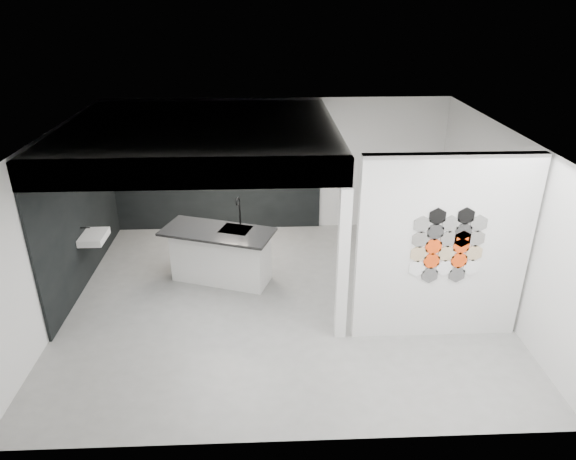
% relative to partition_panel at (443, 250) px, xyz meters
% --- Properties ---
extents(floor, '(7.00, 6.00, 0.01)m').
position_rel_partition_panel_xyz_m(floor, '(-2.23, 1.00, -1.40)').
color(floor, gray).
extents(partition_panel, '(2.45, 0.15, 2.80)m').
position_rel_partition_panel_xyz_m(partition_panel, '(0.00, 0.00, 0.00)').
color(partition_panel, silver).
rests_on(partition_panel, floor).
extents(bay_clad_back, '(4.40, 0.04, 2.35)m').
position_rel_partition_panel_xyz_m(bay_clad_back, '(-3.52, 3.97, -0.22)').
color(bay_clad_back, black).
rests_on(bay_clad_back, floor).
extents(bay_clad_left, '(0.04, 4.00, 2.35)m').
position_rel_partition_panel_xyz_m(bay_clad_left, '(-5.70, 2.00, -0.22)').
color(bay_clad_left, black).
rests_on(bay_clad_left, floor).
extents(bulkhead, '(4.40, 4.00, 0.40)m').
position_rel_partition_panel_xyz_m(bulkhead, '(-3.52, 2.00, 1.15)').
color(bulkhead, silver).
rests_on(bulkhead, corner_column).
extents(corner_column, '(0.16, 0.16, 2.35)m').
position_rel_partition_panel_xyz_m(corner_column, '(-1.41, 0.00, -0.22)').
color(corner_column, silver).
rests_on(corner_column, floor).
extents(fascia_beam, '(4.40, 0.16, 0.40)m').
position_rel_partition_panel_xyz_m(fascia_beam, '(-3.52, 0.08, 1.15)').
color(fascia_beam, silver).
rests_on(fascia_beam, corner_column).
extents(wall_basin, '(0.40, 0.60, 0.12)m').
position_rel_partition_panel_xyz_m(wall_basin, '(-5.46, 1.80, -0.55)').
color(wall_basin, silver).
rests_on(wall_basin, bay_clad_left).
extents(display_shelf, '(3.00, 0.15, 0.04)m').
position_rel_partition_panel_xyz_m(display_shelf, '(-3.43, 3.87, -0.10)').
color(display_shelf, black).
rests_on(display_shelf, bay_clad_back).
extents(kitchen_island, '(2.07, 1.42, 1.53)m').
position_rel_partition_panel_xyz_m(kitchen_island, '(-3.29, 1.72, -0.88)').
color(kitchen_island, silver).
rests_on(kitchen_island, floor).
extents(stockpot, '(0.25, 0.25, 0.17)m').
position_rel_partition_panel_xyz_m(stockpot, '(-4.78, 3.87, 0.00)').
color(stockpot, black).
rests_on(stockpot, display_shelf).
extents(kettle, '(0.23, 0.23, 0.17)m').
position_rel_partition_panel_xyz_m(kettle, '(-2.52, 3.87, 0.00)').
color(kettle, black).
rests_on(kettle, display_shelf).
extents(glass_bowl, '(0.17, 0.17, 0.11)m').
position_rel_partition_panel_xyz_m(glass_bowl, '(-2.08, 3.87, -0.03)').
color(glass_bowl, gray).
rests_on(glass_bowl, display_shelf).
extents(glass_vase, '(0.15, 0.15, 0.16)m').
position_rel_partition_panel_xyz_m(glass_vase, '(-2.08, 3.87, -0.00)').
color(glass_vase, gray).
rests_on(glass_vase, display_shelf).
extents(bottle_dark, '(0.07, 0.07, 0.16)m').
position_rel_partition_panel_xyz_m(bottle_dark, '(-3.89, 3.87, -0.00)').
color(bottle_dark, black).
rests_on(bottle_dark, display_shelf).
extents(utensil_cup, '(0.11, 0.11, 0.10)m').
position_rel_partition_panel_xyz_m(utensil_cup, '(-4.07, 3.87, -0.03)').
color(utensil_cup, black).
rests_on(utensil_cup, display_shelf).
extents(hex_tile_cluster, '(1.04, 0.02, 1.16)m').
position_rel_partition_panel_xyz_m(hex_tile_cluster, '(0.03, -0.09, 0.10)').
color(hex_tile_cluster, white).
rests_on(hex_tile_cluster, partition_panel).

